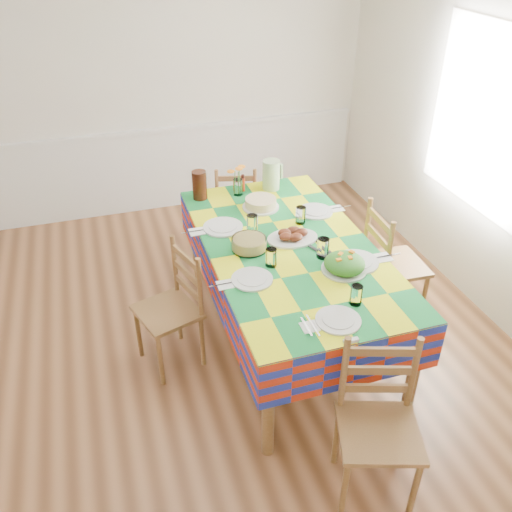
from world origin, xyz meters
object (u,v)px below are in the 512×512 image
Objects in this scene: chair_left at (173,309)px; chair_right at (391,265)px; meat_platter at (292,236)px; chair_near at (378,425)px; tea_pitcher at (199,185)px; dining_table at (289,257)px; green_pitcher at (271,175)px; chair_far at (236,209)px.

chair_right is at bearing 71.88° from chair_left.
chair_near is at bearing -91.38° from meat_platter.
meat_platter is 1.57× the size of tea_pitcher.
meat_platter is 0.38× the size of chair_near.
dining_table is at bearing 71.36° from chair_left.
green_pitcher reaches higher than chair_left.
chair_left is 0.93× the size of chair_right.
chair_near is at bearing 106.04° from chair_far.
tea_pitcher reaches higher than dining_table.
chair_near is at bearing -94.03° from green_pitcher.
meat_platter is 0.86m from green_pitcher.
chair_right is (0.85, 1.37, 0.01)m from chair_near.
green_pitcher is 0.25× the size of chair_right.
meat_platter is at bearing 88.05° from chair_right.
chair_near is 1.06× the size of chair_left.
chair_far is 0.90× the size of chair_right.
chair_left is (-0.43, -0.91, -0.50)m from tea_pitcher.
green_pitcher is 0.25× the size of chair_near.
dining_table is at bearing -100.82° from green_pitcher.
dining_table is 0.90m from chair_right.
green_pitcher is at bearing 79.18° from dining_table.
chair_far is at bearing 46.27° from tea_pitcher.
tea_pitcher is at bearing 120.16° from meat_platter.
meat_platter is at bearing 56.58° from dining_table.
meat_platter is 0.90m from chair_right.
chair_near is at bearing -78.71° from tea_pitcher.
meat_platter is 0.98m from tea_pitcher.
tea_pitcher is at bearing 179.80° from green_pitcher.
chair_near is 1.61m from chair_right.
green_pitcher reaches higher than dining_table.
chair_near is 2.74m from chair_far.
chair_near reaches higher than chair_left.
meat_platter is 1.36m from chair_far.
chair_left reaches higher than meat_platter.
tea_pitcher reaches higher than chair_left.
chair_right is (0.81, -0.07, -0.37)m from meat_platter.
green_pitcher is at bearing -0.20° from tea_pitcher.
chair_right is (0.69, -0.91, -0.47)m from green_pitcher.
chair_left is (-1.04, -0.90, -0.50)m from green_pitcher.
tea_pitcher is at bearing 58.01° from chair_right.
meat_platter is at bearing 106.73° from chair_near.
green_pitcher is at bearing 127.90° from chair_far.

